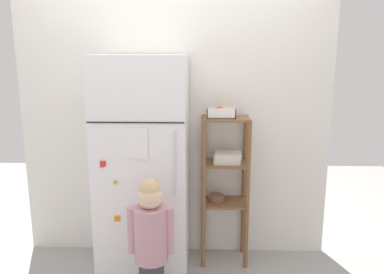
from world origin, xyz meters
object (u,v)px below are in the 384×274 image
object	(u,v)px
refrigerator	(144,168)
fruit_bin	(221,112)
child_standing	(151,234)
pantry_shelf_unit	(225,176)

from	to	relation	value
refrigerator	fruit_bin	bearing A→B (deg)	14.48
child_standing	pantry_shelf_unit	bearing A→B (deg)	54.01
child_standing	fruit_bin	bearing A→B (deg)	55.78
refrigerator	fruit_bin	xyz separation A→B (m)	(0.59, 0.15, 0.41)
pantry_shelf_unit	fruit_bin	bearing A→B (deg)	-173.07
fruit_bin	pantry_shelf_unit	bearing A→B (deg)	6.93
refrigerator	fruit_bin	distance (m)	0.74
pantry_shelf_unit	fruit_bin	distance (m)	0.52
child_standing	fruit_bin	world-z (taller)	fruit_bin
refrigerator	pantry_shelf_unit	xyz separation A→B (m)	(0.63, 0.16, -0.11)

